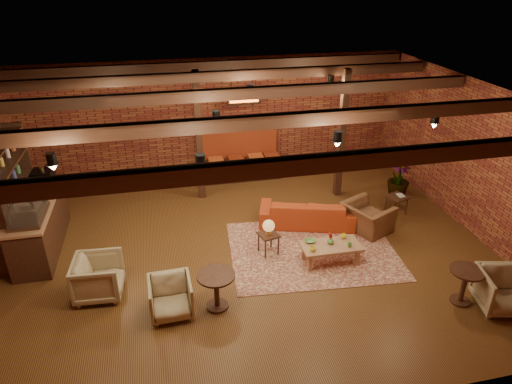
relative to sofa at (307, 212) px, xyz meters
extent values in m
plane|color=#3C1E0F|center=(-1.58, -0.74, -0.31)|extent=(10.00, 10.00, 0.00)
cube|color=black|center=(-1.58, -0.74, 2.89)|extent=(10.00, 8.00, 0.02)
cube|color=maroon|center=(-1.58, 3.26, 1.29)|extent=(10.00, 0.02, 3.20)
cube|color=maroon|center=(-1.58, -4.74, 1.29)|extent=(10.00, 0.02, 3.20)
cube|color=maroon|center=(3.42, -0.74, 1.29)|extent=(0.02, 8.00, 3.20)
cylinder|color=black|center=(-1.58, 0.86, 2.54)|extent=(9.60, 0.12, 0.12)
cube|color=black|center=(-2.18, 1.86, 1.29)|extent=(0.16, 0.16, 3.20)
cube|color=black|center=(1.22, 1.26, 1.29)|extent=(0.16, 0.16, 3.20)
imported|color=#337F33|center=(-5.58, 0.46, 0.91)|extent=(0.35, 0.39, 0.30)
cube|color=#FF6019|center=(-0.98, 2.36, 2.04)|extent=(0.86, 0.06, 0.30)
cube|color=maroon|center=(-0.22, -1.06, -0.30)|extent=(3.58, 2.86, 0.01)
imported|color=#A23416|center=(0.00, 0.00, 0.00)|extent=(2.27, 1.41, 0.62)
cube|color=brown|center=(-0.02, -1.53, 0.06)|extent=(1.17, 0.60, 0.06)
cube|color=brown|center=(-0.50, -1.72, -0.14)|extent=(0.07, 0.07, 0.34)
cube|color=brown|center=(0.46, -1.74, -0.14)|extent=(0.07, 0.07, 0.34)
cube|color=brown|center=(-0.50, -1.31, -0.14)|extent=(0.07, 0.07, 0.34)
cube|color=brown|center=(0.47, -1.33, -0.14)|extent=(0.07, 0.07, 0.34)
imported|color=yellow|center=(-0.44, -1.66, 0.14)|extent=(0.12, 0.12, 0.09)
imported|color=#558E40|center=(0.31, -1.67, 0.13)|extent=(0.09, 0.09, 0.09)
imported|color=yellow|center=(0.31, -1.35, 0.14)|extent=(0.12, 0.12, 0.09)
imported|color=#558E40|center=(-0.39, -1.33, 0.12)|extent=(0.20, 0.20, 0.05)
imported|color=#558E40|center=(-0.02, -1.48, 0.15)|extent=(0.11, 0.11, 0.11)
sphere|color=#B51713|center=(-0.02, -1.48, 0.29)|extent=(0.10, 0.10, 0.10)
cube|color=black|center=(-1.14, -0.96, 0.13)|extent=(0.45, 0.45, 0.04)
cylinder|color=black|center=(-1.14, -0.96, -0.10)|extent=(0.03, 0.03, 0.42)
cylinder|color=#A97538|center=(-1.14, -0.96, 0.16)|extent=(0.12, 0.12, 0.02)
cylinder|color=#A97538|center=(-1.14, -0.96, 0.22)|extent=(0.04, 0.04, 0.18)
sphere|color=orange|center=(-1.14, -0.96, 0.34)|extent=(0.25, 0.25, 0.25)
cylinder|color=black|center=(-2.40, -2.35, 0.35)|extent=(0.65, 0.65, 0.04)
cylinder|color=black|center=(-2.40, -2.35, 0.02)|extent=(0.09, 0.09, 0.63)
cylinder|color=black|center=(-2.40, -2.35, -0.29)|extent=(0.39, 0.39, 0.04)
imported|color=beige|center=(-4.39, -1.57, 0.10)|extent=(0.81, 0.86, 0.82)
imported|color=beige|center=(-3.17, -2.34, 0.05)|extent=(0.73, 0.68, 0.73)
imported|color=brown|center=(1.21, -0.54, 0.12)|extent=(0.98, 1.15, 0.85)
cube|color=black|center=(2.21, 0.00, 0.14)|extent=(0.53, 0.53, 0.04)
cylinder|color=black|center=(2.21, 0.00, -0.10)|extent=(0.04, 0.04, 0.43)
imported|color=black|center=(2.21, 0.00, 0.16)|extent=(0.21, 0.25, 0.02)
cylinder|color=black|center=(1.80, -3.15, 0.35)|extent=(0.58, 0.58, 0.04)
cylinder|color=black|center=(1.80, -3.15, 0.02)|extent=(0.09, 0.09, 0.63)
cylinder|color=black|center=(1.80, -3.15, -0.29)|extent=(0.35, 0.35, 0.04)
imported|color=beige|center=(2.36, -3.42, 0.08)|extent=(0.91, 0.87, 0.79)
imported|color=#4C7F4C|center=(2.70, 0.87, 1.13)|extent=(2.10, 2.10, 2.89)
camera|label=1|loc=(-3.08, -8.54, 5.03)|focal=32.00mm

